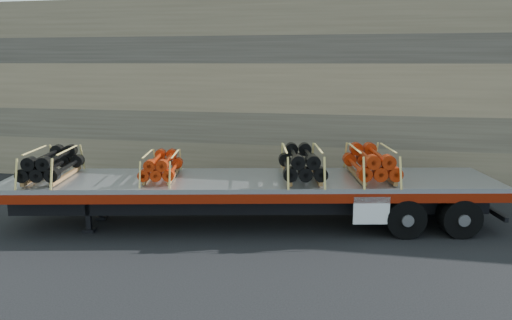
{
  "coord_description": "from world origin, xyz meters",
  "views": [
    {
      "loc": [
        3.34,
        -13.05,
        4.66
      ],
      "look_at": [
        0.27,
        1.68,
        1.69
      ],
      "focal_mm": 35.0,
      "sensor_mm": 36.0,
      "label": 1
    }
  ],
  "objects_px": {
    "bundle_midfront": "(162,166)",
    "bundle_rear": "(371,163)",
    "trailer": "(250,201)",
    "bundle_front": "(52,165)",
    "bundle_midrear": "(301,164)"
  },
  "relations": [
    {
      "from": "trailer",
      "to": "bundle_front",
      "type": "xyz_separation_m",
      "value": [
        -5.49,
        -1.22,
        1.09
      ]
    },
    {
      "from": "bundle_front",
      "to": "bundle_midfront",
      "type": "relative_size",
      "value": 1.16
    },
    {
      "from": "trailer",
      "to": "bundle_midrear",
      "type": "distance_m",
      "value": 1.84
    },
    {
      "from": "bundle_front",
      "to": "bundle_midrear",
      "type": "height_order",
      "value": "bundle_midrear"
    },
    {
      "from": "bundle_midfront",
      "to": "bundle_midrear",
      "type": "xyz_separation_m",
      "value": [
        3.9,
        0.86,
        0.07
      ]
    },
    {
      "from": "trailer",
      "to": "bundle_midfront",
      "type": "bearing_deg",
      "value": 180.0
    },
    {
      "from": "bundle_midfront",
      "to": "bundle_midrear",
      "type": "bearing_deg",
      "value": 0.0
    },
    {
      "from": "bundle_midfront",
      "to": "trailer",
      "type": "bearing_deg",
      "value": -0.0
    },
    {
      "from": "bundle_front",
      "to": "bundle_midrear",
      "type": "bearing_deg",
      "value": 0.0
    },
    {
      "from": "bundle_midfront",
      "to": "bundle_rear",
      "type": "distance_m",
      "value": 5.98
    },
    {
      "from": "bundle_front",
      "to": "bundle_rear",
      "type": "relative_size",
      "value": 0.95
    },
    {
      "from": "bundle_midfront",
      "to": "bundle_rear",
      "type": "height_order",
      "value": "bundle_rear"
    },
    {
      "from": "bundle_midfront",
      "to": "bundle_midrear",
      "type": "height_order",
      "value": "bundle_midrear"
    },
    {
      "from": "trailer",
      "to": "bundle_front",
      "type": "relative_size",
      "value": 6.22
    },
    {
      "from": "trailer",
      "to": "bundle_rear",
      "type": "xyz_separation_m",
      "value": [
        3.38,
        0.75,
        1.11
      ]
    }
  ]
}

